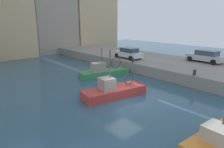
# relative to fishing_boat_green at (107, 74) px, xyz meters

# --- Properties ---
(water_surface) EXTENTS (80.00, 80.00, 0.00)m
(water_surface) POSITION_rel_fishing_boat_green_xyz_m (-3.92, -6.95, -0.14)
(water_surface) COLOR #2D5166
(water_surface) RESTS_ON ground
(quay_wall) EXTENTS (9.00, 56.00, 1.20)m
(quay_wall) POSITION_rel_fishing_boat_green_xyz_m (7.58, -6.95, 0.46)
(quay_wall) COLOR gray
(quay_wall) RESTS_ON ground
(fishing_boat_green) EXTENTS (6.78, 2.89, 4.07)m
(fishing_boat_green) POSITION_rel_fishing_boat_green_xyz_m (0.00, 0.00, 0.00)
(fishing_boat_green) COLOR #388951
(fishing_boat_green) RESTS_ON ground
(fishing_boat_red) EXTENTS (6.53, 2.82, 4.85)m
(fishing_boat_red) POSITION_rel_fishing_boat_green_xyz_m (-3.57, -5.76, -0.02)
(fishing_boat_red) COLOR #BC3833
(fishing_boat_red) RESTS_ON ground
(parked_car_silver) EXTENTS (2.13, 4.45, 1.50)m
(parked_car_silver) POSITION_rel_fishing_boat_green_xyz_m (10.46, -6.68, 1.82)
(parked_car_silver) COLOR #B7B7BC
(parked_car_silver) RESTS_ON quay_wall
(parked_car_white) EXTENTS (2.04, 4.26, 1.50)m
(parked_car_white) POSITION_rel_fishing_boat_green_xyz_m (5.02, 1.44, 1.82)
(parked_car_white) COLOR silver
(parked_car_white) RESTS_ON quay_wall
(mooring_bollard_mid) EXTENTS (0.28, 0.28, 0.55)m
(mooring_bollard_mid) POSITION_rel_fishing_boat_green_xyz_m (3.43, -8.95, 1.34)
(mooring_bollard_mid) COLOR #2D2D33
(mooring_bollard_mid) RESTS_ON quay_wall
(mooring_bollard_north) EXTENTS (0.28, 0.28, 0.55)m
(mooring_bollard_north) POSITION_rel_fishing_boat_green_xyz_m (3.43, -0.95, 1.34)
(mooring_bollard_north) COLOR #2D2D33
(mooring_bollard_north) RESTS_ON quay_wall
(waterfront_building_west_mid) EXTENTS (10.67, 6.31, 21.67)m
(waterfront_building_west_mid) POSITION_rel_fishing_boat_green_xyz_m (13.25, 21.37, 10.72)
(waterfront_building_west_mid) COLOR #D1B284
(waterfront_building_west_mid) RESTS_ON ground
(waterfront_building_east_mid) EXTENTS (9.02, 7.16, 15.00)m
(waterfront_building_east_mid) POSITION_rel_fishing_boat_green_xyz_m (-5.56, 20.84, 7.38)
(waterfront_building_east_mid) COLOR #D1B284
(waterfront_building_east_mid) RESTS_ON ground
(waterfront_building_east) EXTENTS (8.91, 6.58, 20.38)m
(waterfront_building_east) POSITION_rel_fishing_boat_green_xyz_m (3.59, 21.66, 10.07)
(waterfront_building_east) COLOR #A39384
(waterfront_building_east) RESTS_ON ground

